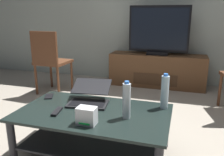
% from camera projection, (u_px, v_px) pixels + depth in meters
% --- Properties ---
extents(ground_plane, '(7.68, 7.68, 0.00)m').
position_uv_depth(ground_plane, '(100.00, 147.00, 2.11)').
color(ground_plane, '#9E9384').
extents(coffee_table, '(1.23, 0.71, 0.40)m').
position_uv_depth(coffee_table, '(94.00, 125.00, 1.93)').
color(coffee_table, black).
rests_on(coffee_table, ground).
extents(media_cabinet, '(1.53, 0.41, 0.53)m').
position_uv_depth(media_cabinet, '(157.00, 70.00, 3.85)').
color(media_cabinet, brown).
rests_on(media_cabinet, ground).
extents(television, '(0.94, 0.20, 0.76)m').
position_uv_depth(television, '(159.00, 31.00, 3.66)').
color(television, black).
rests_on(television, media_cabinet).
extents(side_chair, '(0.46, 0.46, 0.93)m').
position_uv_depth(side_chair, '(50.00, 59.00, 3.39)').
color(side_chair, '#59331E').
rests_on(side_chair, ground).
extents(laptop, '(0.39, 0.41, 0.17)m').
position_uv_depth(laptop, '(89.00, 97.00, 2.08)').
color(laptop, black).
rests_on(laptop, coffee_table).
extents(router_box, '(0.14, 0.10, 0.13)m').
position_uv_depth(router_box, '(87.00, 116.00, 1.67)').
color(router_box, silver).
rests_on(router_box, coffee_table).
extents(water_bottle_near, '(0.06, 0.06, 0.29)m').
position_uv_depth(water_bottle_near, '(127.00, 101.00, 1.75)').
color(water_bottle_near, silver).
rests_on(water_bottle_near, coffee_table).
extents(water_bottle_far, '(0.06, 0.06, 0.30)m').
position_uv_depth(water_bottle_far, '(165.00, 92.00, 1.93)').
color(water_bottle_far, silver).
rests_on(water_bottle_far, coffee_table).
extents(cell_phone, '(0.12, 0.16, 0.01)m').
position_uv_depth(cell_phone, '(49.00, 96.00, 2.23)').
color(cell_phone, black).
rests_on(cell_phone, coffee_table).
extents(tv_remote, '(0.07, 0.17, 0.02)m').
position_uv_depth(tv_remote, '(57.00, 111.00, 1.87)').
color(tv_remote, black).
rests_on(tv_remote, coffee_table).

